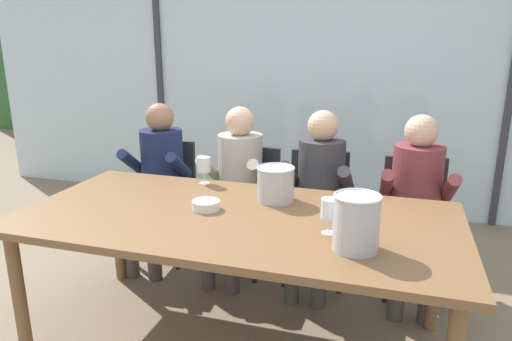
{
  "coord_description": "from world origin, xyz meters",
  "views": [
    {
      "loc": [
        0.78,
        -2.18,
        1.67
      ],
      "look_at": [
        0.0,
        0.35,
        0.93
      ],
      "focal_mm": 32.75,
      "sensor_mm": 36.0,
      "label": 1
    }
  ],
  "objects_px": {
    "ice_bucket_primary": "(356,222)",
    "wine_glass_by_left_taster": "(204,166)",
    "person_beige_jumper": "(236,180)",
    "wine_glass_near_bucket": "(330,209)",
    "chair_right_of_center": "(414,213)",
    "person_charcoal_jacket": "(318,188)",
    "tasting_bowl": "(206,205)",
    "chair_left_of_center": "(248,197)",
    "chair_center": "(318,204)",
    "ice_bucket_secondary": "(276,183)",
    "person_navy_polo": "(158,173)",
    "person_maroon_top": "(416,196)",
    "dining_table": "(237,227)",
    "chair_near_curtain": "(166,189)"
  },
  "relations": [
    {
      "from": "chair_left_of_center",
      "to": "person_beige_jumper",
      "type": "height_order",
      "value": "person_beige_jumper"
    },
    {
      "from": "chair_center",
      "to": "chair_right_of_center",
      "type": "relative_size",
      "value": 1.0
    },
    {
      "from": "person_navy_polo",
      "to": "chair_left_of_center",
      "type": "bearing_deg",
      "value": 10.72
    },
    {
      "from": "dining_table",
      "to": "tasting_bowl",
      "type": "bearing_deg",
      "value": 170.78
    },
    {
      "from": "person_beige_jumper",
      "to": "chair_right_of_center",
      "type": "bearing_deg",
      "value": 10.16
    },
    {
      "from": "ice_bucket_primary",
      "to": "tasting_bowl",
      "type": "xyz_separation_m",
      "value": [
        -0.83,
        0.27,
        -0.1
      ]
    },
    {
      "from": "person_navy_polo",
      "to": "wine_glass_by_left_taster",
      "type": "xyz_separation_m",
      "value": [
        0.53,
        -0.36,
        0.19
      ]
    },
    {
      "from": "chair_center",
      "to": "person_navy_polo",
      "type": "height_order",
      "value": "person_navy_polo"
    },
    {
      "from": "tasting_bowl",
      "to": "person_maroon_top",
      "type": "bearing_deg",
      "value": 35.61
    },
    {
      "from": "chair_left_of_center",
      "to": "person_beige_jumper",
      "type": "relative_size",
      "value": 0.74
    },
    {
      "from": "person_charcoal_jacket",
      "to": "tasting_bowl",
      "type": "distance_m",
      "value": 0.94
    },
    {
      "from": "person_charcoal_jacket",
      "to": "wine_glass_by_left_taster",
      "type": "height_order",
      "value": "person_charcoal_jacket"
    },
    {
      "from": "ice_bucket_primary",
      "to": "wine_glass_near_bucket",
      "type": "relative_size",
      "value": 1.45
    },
    {
      "from": "person_maroon_top",
      "to": "chair_right_of_center",
      "type": "bearing_deg",
      "value": 85.24
    },
    {
      "from": "chair_center",
      "to": "person_maroon_top",
      "type": "distance_m",
      "value": 0.7
    },
    {
      "from": "person_navy_polo",
      "to": "person_maroon_top",
      "type": "bearing_deg",
      "value": -2.93
    },
    {
      "from": "chair_center",
      "to": "person_charcoal_jacket",
      "type": "bearing_deg",
      "value": -84.67
    },
    {
      "from": "ice_bucket_primary",
      "to": "person_navy_polo",
      "type": "bearing_deg",
      "value": 145.49
    },
    {
      "from": "person_navy_polo",
      "to": "dining_table",
      "type": "bearing_deg",
      "value": -45.05
    },
    {
      "from": "chair_left_of_center",
      "to": "wine_glass_near_bucket",
      "type": "height_order",
      "value": "wine_glass_near_bucket"
    },
    {
      "from": "person_navy_polo",
      "to": "ice_bucket_primary",
      "type": "distance_m",
      "value": 1.9
    },
    {
      "from": "person_beige_jumper",
      "to": "person_charcoal_jacket",
      "type": "bearing_deg",
      "value": 2.65
    },
    {
      "from": "tasting_bowl",
      "to": "wine_glass_near_bucket",
      "type": "bearing_deg",
      "value": -10.79
    },
    {
      "from": "dining_table",
      "to": "person_beige_jumper",
      "type": "relative_size",
      "value": 1.9
    },
    {
      "from": "chair_center",
      "to": "person_charcoal_jacket",
      "type": "relative_size",
      "value": 0.74
    },
    {
      "from": "person_maroon_top",
      "to": "person_navy_polo",
      "type": "bearing_deg",
      "value": 177.66
    },
    {
      "from": "person_beige_jumper",
      "to": "wine_glass_near_bucket",
      "type": "bearing_deg",
      "value": -46.81
    },
    {
      "from": "ice_bucket_primary",
      "to": "wine_glass_by_left_taster",
      "type": "bearing_deg",
      "value": 145.23
    },
    {
      "from": "chair_near_curtain",
      "to": "wine_glass_by_left_taster",
      "type": "xyz_separation_m",
      "value": [
        0.55,
        -0.51,
        0.37
      ]
    },
    {
      "from": "person_navy_polo",
      "to": "person_maroon_top",
      "type": "relative_size",
      "value": 1.0
    },
    {
      "from": "chair_center",
      "to": "ice_bucket_secondary",
      "type": "relative_size",
      "value": 4.1
    },
    {
      "from": "dining_table",
      "to": "ice_bucket_primary",
      "type": "distance_m",
      "value": 0.71
    },
    {
      "from": "chair_left_of_center",
      "to": "wine_glass_near_bucket",
      "type": "xyz_separation_m",
      "value": [
        0.76,
        -1.09,
        0.37
      ]
    },
    {
      "from": "chair_center",
      "to": "person_maroon_top",
      "type": "height_order",
      "value": "person_maroon_top"
    },
    {
      "from": "person_navy_polo",
      "to": "person_charcoal_jacket",
      "type": "height_order",
      "value": "same"
    },
    {
      "from": "person_beige_jumper",
      "to": "person_maroon_top",
      "type": "height_order",
      "value": "same"
    },
    {
      "from": "ice_bucket_secondary",
      "to": "tasting_bowl",
      "type": "relative_size",
      "value": 1.44
    },
    {
      "from": "dining_table",
      "to": "tasting_bowl",
      "type": "distance_m",
      "value": 0.21
    },
    {
      "from": "person_navy_polo",
      "to": "ice_bucket_secondary",
      "type": "bearing_deg",
      "value": -30.28
    },
    {
      "from": "chair_right_of_center",
      "to": "chair_center",
      "type": "bearing_deg",
      "value": 172.61
    },
    {
      "from": "person_maroon_top",
      "to": "wine_glass_by_left_taster",
      "type": "distance_m",
      "value": 1.37
    },
    {
      "from": "person_beige_jumper",
      "to": "person_maroon_top",
      "type": "bearing_deg",
      "value": 2.65
    },
    {
      "from": "person_beige_jumper",
      "to": "person_charcoal_jacket",
      "type": "xyz_separation_m",
      "value": [
        0.59,
        -0.0,
        0.0
      ]
    },
    {
      "from": "person_navy_polo",
      "to": "person_beige_jumper",
      "type": "distance_m",
      "value": 0.62
    },
    {
      "from": "ice_bucket_primary",
      "to": "person_beige_jumper",
      "type": "bearing_deg",
      "value": 131.08
    },
    {
      "from": "chair_right_of_center",
      "to": "chair_near_curtain",
      "type": "bearing_deg",
      "value": 172.43
    },
    {
      "from": "ice_bucket_secondary",
      "to": "wine_glass_by_left_taster",
      "type": "relative_size",
      "value": 1.26
    },
    {
      "from": "chair_right_of_center",
      "to": "tasting_bowl",
      "type": "relative_size",
      "value": 5.92
    },
    {
      "from": "ice_bucket_secondary",
      "to": "tasting_bowl",
      "type": "distance_m",
      "value": 0.42
    },
    {
      "from": "ice_bucket_secondary",
      "to": "wine_glass_by_left_taster",
      "type": "height_order",
      "value": "ice_bucket_secondary"
    }
  ]
}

